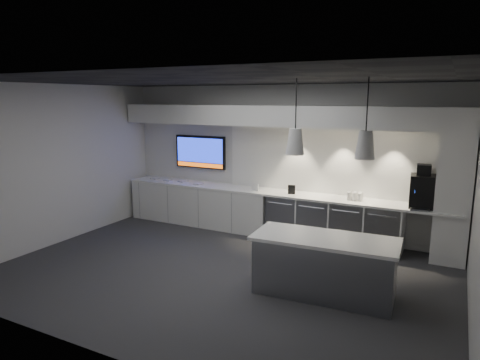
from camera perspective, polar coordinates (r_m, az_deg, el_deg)
The scene contains 27 objects.
floor at distance 6.97m, azimuth -2.62°, elevation -12.26°, with size 7.00×7.00×0.00m, color #303033.
ceiling at distance 6.42m, azimuth -2.86°, elevation 13.19°, with size 7.00×7.00×0.00m, color black.
wall_back at distance 8.76m, azimuth 5.45°, elevation 2.70°, with size 7.00×7.00×0.00m, color silver.
wall_front at distance 4.60m, azimuth -18.51°, elevation -5.34°, with size 7.00×7.00×0.00m, color silver.
wall_left at distance 8.79m, azimuth -22.93°, elevation 1.91°, with size 7.00×7.00×0.00m, color silver.
back_counter at distance 8.57m, azimuth 4.56°, elevation -1.68°, with size 6.80×0.65×0.04m, color white.
left_base_cabinets at distance 9.47m, azimuth -5.31°, elevation -3.28°, with size 3.30×0.63×0.86m, color white.
fridge_unit_a at distance 8.59m, azimuth 6.06°, elevation -4.80°, with size 0.60×0.61×0.85m, color gray.
fridge_unit_b at distance 8.40m, azimuth 10.09°, elevation -5.29°, with size 0.60×0.61×0.85m, color gray.
fridge_unit_c at distance 8.25m, azimuth 14.29°, elevation -5.77°, with size 0.60×0.61×0.85m, color gray.
fridge_unit_d at distance 8.14m, azimuth 18.63°, elevation -6.23°, with size 0.60×0.61×0.85m, color gray.
backsplash at distance 8.37m, azimuth 13.06°, elevation 2.43°, with size 4.60×0.03×1.30m, color white.
soffit at distance 8.40m, azimuth 4.79°, elevation 8.53°, with size 6.90×0.60×0.40m, color white.
column at distance 7.89m, azimuth 26.66°, elevation -0.81°, with size 0.55×0.55×2.60m, color white.
wall_tv at distance 9.57m, azimuth -5.31°, elevation 3.75°, with size 1.25×0.07×0.72m.
island at distance 6.23m, azimuth 11.14°, elevation -11.17°, with size 2.03×0.96×0.84m.
bin at distance 6.81m, azimuth 3.82°, elevation -10.99°, with size 0.29×0.29×0.41m, color gray.
coffee_machine at distance 7.92m, azimuth 23.14°, elevation -1.19°, with size 0.44×0.61×0.74m.
sign_black at distance 8.36m, azimuth 6.89°, elevation -1.27°, with size 0.14×0.02×0.18m, color black.
sign_white at distance 8.64m, azimuth 2.03°, elevation -0.95°, with size 0.18×0.02×0.14m, color white.
cup_cluster at distance 8.09m, azimuth 15.07°, elevation -2.10°, with size 0.27×0.17×0.15m, color silver, non-canonical shape.
tray_a at distance 10.04m, azimuth -11.29°, elevation 0.19°, with size 0.16×0.16×0.03m, color #BABABA.
tray_b at distance 9.80m, azimuth -9.64°, elevation -0.02°, with size 0.16×0.16×0.03m, color #BABABA.
tray_c at distance 9.61m, azimuth -7.68°, elevation -0.17°, with size 0.16×0.16×0.03m, color #BABABA.
tray_d at distance 9.28m, azimuth -5.57°, elevation -0.53°, with size 0.16×0.16×0.03m, color #BABABA.
pendant_left at distance 5.95m, azimuth 7.36°, elevation 5.14°, with size 0.25×0.25×1.06m.
pendant_right at distance 5.70m, azimuth 16.36°, elevation 4.54°, with size 0.25×0.25×1.06m.
Camera 1 is at (3.20, -5.56, 2.74)m, focal length 32.00 mm.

